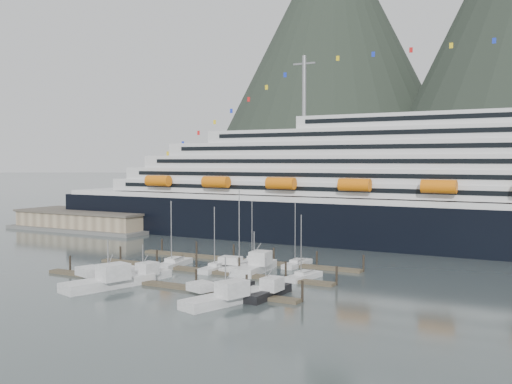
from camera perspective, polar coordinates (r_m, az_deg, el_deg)
ground at (r=101.89m, az=-3.29°, el=-8.18°), size 1600.00×1600.00×0.00m
cruise_ship at (r=141.51m, az=19.47°, el=-0.29°), size 210.00×30.40×50.30m
warehouse at (r=179.03m, az=-15.66°, el=-2.72°), size 46.00×20.00×5.80m
dock_near at (r=96.66m, az=-8.99°, el=-8.64°), size 48.18×2.28×3.20m
dock_mid at (r=106.99m, az=-4.65°, el=-7.48°), size 48.18×2.28×3.20m
dock_far at (r=117.85m, az=-1.12°, el=-6.50°), size 48.18×2.28×3.20m
sailboat_a at (r=113.33m, az=-7.81°, el=-6.84°), size 4.42×10.27×12.85m
sailboat_c at (r=108.49m, az=-1.26°, el=-7.25°), size 4.41×10.27×15.04m
sailboat_d at (r=109.08m, az=-3.69°, el=-7.23°), size 2.62×10.24×11.93m
sailboat_f at (r=116.91m, az=-0.27°, el=-6.52°), size 4.03×8.31×12.39m
sailboat_g at (r=113.08m, az=3.94°, el=-6.86°), size 2.37×8.99×12.37m
sailboat_h at (r=100.90m, az=4.57°, el=-8.07°), size 3.60×8.46×11.26m
trawler_a at (r=97.02m, az=-13.94°, el=-8.23°), size 11.78×15.43×8.23m
trawler_b at (r=101.07m, az=-10.76°, el=-7.82°), size 7.99×10.48×6.59m
trawler_c at (r=84.12m, az=-3.00°, el=-9.95°), size 10.79×14.32×7.08m
trawler_d at (r=87.94m, az=0.86°, el=-9.43°), size 7.80×10.54×6.20m
trawler_e at (r=107.02m, az=-0.25°, el=-7.10°), size 9.60×12.58×7.98m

